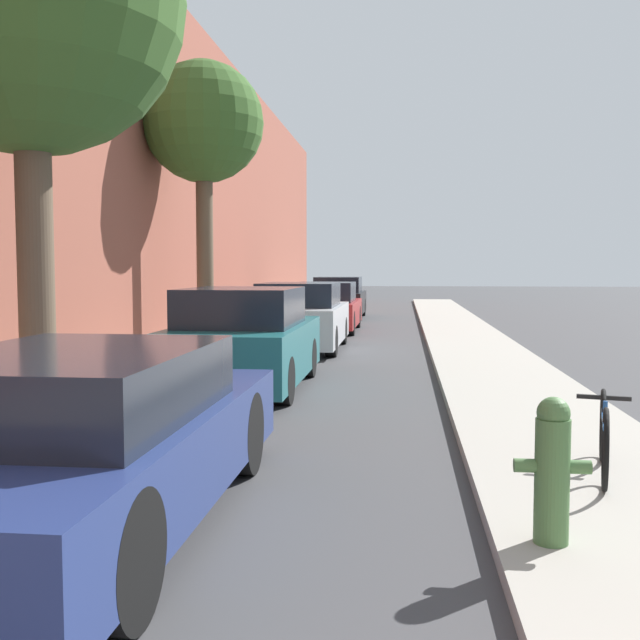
{
  "coord_description": "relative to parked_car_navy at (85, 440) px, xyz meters",
  "views": [
    {
      "loc": [
        1.33,
        1.71,
        1.79
      ],
      "look_at": [
        0.36,
        10.42,
        1.18
      ],
      "focal_mm": 41.63,
      "sensor_mm": 36.0,
      "label": 1
    }
  ],
  "objects": [
    {
      "name": "bicycle",
      "position": [
        3.79,
        1.33,
        -0.17
      ],
      "size": [
        0.51,
        1.52,
        0.63
      ],
      "rotation": [
        0.0,
        0.0,
        -0.23
      ],
      "color": "black",
      "rests_on": "sidewalk_right"
    },
    {
      "name": "sidewalk_left",
      "position": [
        -2.07,
        9.49,
        -0.56
      ],
      "size": [
        2.0,
        52.0,
        0.12
      ],
      "color": "#9E998E",
      "rests_on": "ground"
    },
    {
      "name": "street_tree_far",
      "position": [
        -1.97,
        10.42,
        4.11
      ],
      "size": [
        2.5,
        2.5,
        5.94
      ],
      "color": "brown",
      "rests_on": "sidewalk_left"
    },
    {
      "name": "parked_car_red",
      "position": [
        -0.02,
        16.1,
        0.05
      ],
      "size": [
        1.82,
        4.3,
        1.4
      ],
      "color": "black",
      "rests_on": "ground"
    },
    {
      "name": "parked_car_black",
      "position": [
        -0.13,
        21.78,
        0.08
      ],
      "size": [
        1.79,
        4.04,
        1.48
      ],
      "color": "black",
      "rests_on": "ground"
    },
    {
      "name": "ground_plane",
      "position": [
        0.83,
        9.49,
        -0.62
      ],
      "size": [
        120.0,
        120.0,
        0.0
      ],
      "primitive_type": "plane",
      "color": "#3D3D3F"
    },
    {
      "name": "street_tree_near",
      "position": [
        -1.77,
        2.81,
        3.98
      ],
      "size": [
        3.28,
        3.28,
        6.16
      ],
      "color": "brown",
      "rests_on": "sidewalk_left"
    },
    {
      "name": "parked_car_navy",
      "position": [
        0.0,
        0.0,
        0.0
      ],
      "size": [
        1.81,
        4.54,
        1.25
      ],
      "color": "black",
      "rests_on": "ground"
    },
    {
      "name": "fire_hydrant",
      "position": [
        3.07,
        -0.25,
        -0.03
      ],
      "size": [
        0.46,
        0.21,
        0.9
      ],
      "color": "#47703D",
      "rests_on": "sidewalk_right"
    },
    {
      "name": "parked_car_teal",
      "position": [
        -0.17,
        5.94,
        0.09
      ],
      "size": [
        1.79,
        4.07,
        1.5
      ],
      "color": "black",
      "rests_on": "ground"
    },
    {
      "name": "sidewalk_right",
      "position": [
        3.73,
        9.49,
        -0.56
      ],
      "size": [
        2.0,
        52.0,
        0.12
      ],
      "color": "#9E998E",
      "rests_on": "ground"
    },
    {
      "name": "building_facade_left",
      "position": [
        -3.42,
        9.49,
        3.4
      ],
      "size": [
        0.7,
        52.0,
        8.04
      ],
      "color": "brown",
      "rests_on": "ground"
    },
    {
      "name": "parked_car_silver",
      "position": [
        -0.07,
        11.27,
        0.09
      ],
      "size": [
        1.82,
        4.12,
        1.48
      ],
      "color": "black",
      "rests_on": "ground"
    }
  ]
}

